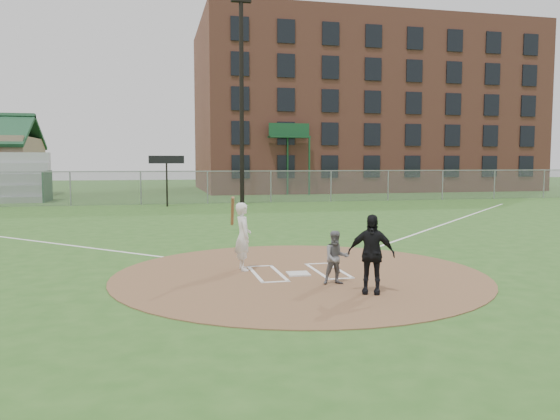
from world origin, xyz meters
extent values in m
plane|color=#2D591E|center=(0.00, 0.00, 0.00)|extent=(140.00, 140.00, 0.00)
cylinder|color=brown|center=(0.00, 0.00, 0.01)|extent=(8.40, 8.40, 0.02)
cube|color=silver|center=(-0.06, -0.09, 0.04)|extent=(0.52, 0.52, 0.03)
cube|color=white|center=(9.00, 9.00, 0.01)|extent=(17.04, 17.04, 0.01)
imported|color=slate|center=(0.46, -1.21, 0.58)|extent=(0.57, 0.45, 1.11)
imported|color=black|center=(0.85, -2.11, 0.79)|extent=(0.97, 0.73, 1.53)
cube|color=white|center=(-1.00, 0.15, 0.03)|extent=(0.08, 1.80, 0.01)
cube|color=white|center=(-0.45, 0.15, 0.03)|extent=(0.08, 1.80, 0.01)
cube|color=white|center=(-0.72, 1.05, 0.03)|extent=(0.62, 0.08, 0.01)
cube|color=white|center=(-0.72, -0.75, 0.03)|extent=(0.62, 0.08, 0.01)
cube|color=white|center=(1.00, 0.15, 0.03)|extent=(0.08, 1.80, 0.01)
cube|color=white|center=(0.45, 0.15, 0.03)|extent=(0.08, 1.80, 0.01)
cube|color=white|center=(0.72, 1.05, 0.03)|extent=(0.62, 0.08, 0.01)
cube|color=white|center=(0.72, -0.75, 0.03)|extent=(0.62, 0.08, 0.01)
imported|color=white|center=(-1.19, 0.69, 0.81)|extent=(0.41, 0.60, 1.59)
cylinder|color=brown|center=(-1.49, 0.29, 1.45)|extent=(0.13, 0.60, 0.70)
cube|color=slate|center=(0.00, 22.00, 1.00)|extent=(56.00, 0.03, 2.00)
cube|color=gray|center=(0.00, 22.00, 2.00)|extent=(56.00, 0.06, 0.06)
cube|color=gray|center=(0.00, 22.00, 1.00)|extent=(56.08, 0.08, 2.00)
cube|color=#194728|center=(-10.00, 26.20, 1.00)|extent=(0.08, 3.20, 2.00)
cube|color=#975141|center=(16.00, 38.00, 7.50)|extent=(30.00, 16.00, 15.00)
cube|color=black|center=(15.90, 29.94, 7.40)|extent=(26.60, 0.10, 12.20)
cube|color=#194728|center=(7.00, 29.34, 4.50)|extent=(3.20, 1.00, 0.15)
cube|color=#194728|center=(7.00, 29.84, 2.25)|extent=(0.12, 0.12, 4.50)
cube|color=#194728|center=(8.50, 28.89, 2.25)|extent=(0.12, 0.12, 4.50)
cube|color=#194728|center=(7.00, 29.34, 5.05)|extent=(3.20, 0.08, 1.00)
cylinder|color=black|center=(2.00, 21.00, 6.00)|extent=(0.26, 0.26, 12.00)
cube|color=black|center=(2.00, 21.00, 12.10)|extent=(1.20, 0.30, 0.25)
cylinder|color=black|center=(-2.50, 20.20, 1.30)|extent=(0.10, 0.10, 2.60)
cube|color=black|center=(-2.50, 20.20, 2.70)|extent=(2.00, 0.10, 0.45)
camera|label=1|loc=(-3.17, -11.81, 2.54)|focal=35.00mm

